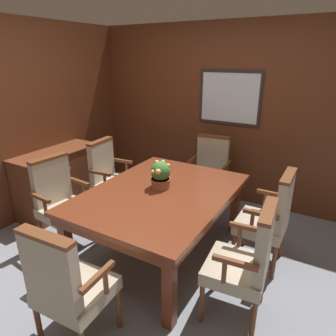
{
  "coord_description": "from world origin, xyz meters",
  "views": [
    {
      "loc": [
        1.5,
        -2.09,
        2.01
      ],
      "look_at": [
        0.06,
        0.39,
        0.93
      ],
      "focal_mm": 32.0,
      "sensor_mm": 36.0,
      "label": 1
    }
  ],
  "objects": [
    {
      "name": "chair_right_near",
      "position": [
        1.06,
        -0.14,
        0.55
      ],
      "size": [
        0.5,
        0.55,
        1.01
      ],
      "rotation": [
        0.0,
        0.0,
        -1.48
      ],
      "color": "brown",
      "rests_on": "ground_plane"
    },
    {
      "name": "wall_left",
      "position": [
        -1.92,
        0.0,
        1.23
      ],
      "size": [
        0.06,
        7.2,
        2.45
      ],
      "color": "#5B2D19",
      "rests_on": "ground_plane"
    },
    {
      "name": "dining_table",
      "position": [
        0.06,
        0.24,
        0.64
      ],
      "size": [
        1.31,
        1.76,
        0.73
      ],
      "color": "maroon",
      "rests_on": "ground_plane"
    },
    {
      "name": "sideboard_cabinet",
      "position": [
        -1.66,
        0.41,
        0.42
      ],
      "size": [
        0.48,
        1.17,
        0.84
      ],
      "color": "brown",
      "rests_on": "ground_plane"
    },
    {
      "name": "chair_head_far",
      "position": [
        0.08,
        1.49,
        0.55
      ],
      "size": [
        0.55,
        0.5,
        1.01
      ],
      "rotation": [
        0.0,
        0.0,
        0.08
      ],
      "color": "brown",
      "rests_on": "ground_plane"
    },
    {
      "name": "chair_left_near",
      "position": [
        -0.99,
        -0.14,
        0.55
      ],
      "size": [
        0.5,
        0.56,
        1.01
      ],
      "rotation": [
        0.0,
        0.0,
        1.48
      ],
      "color": "brown",
      "rests_on": "ground_plane"
    },
    {
      "name": "wall_back",
      "position": [
        0.0,
        1.94,
        1.23
      ],
      "size": [
        7.2,
        0.08,
        2.45
      ],
      "color": "#5B2D19",
      "rests_on": "ground_plane"
    },
    {
      "name": "chair_left_far",
      "position": [
        -0.98,
        0.66,
        0.55
      ],
      "size": [
        0.5,
        0.55,
        1.01
      ],
      "rotation": [
        0.0,
        0.0,
        1.65
      ],
      "color": "brown",
      "rests_on": "ground_plane"
    },
    {
      "name": "chair_head_near",
      "position": [
        0.08,
        -1.02,
        0.55
      ],
      "size": [
        0.54,
        0.49,
        1.01
      ],
      "rotation": [
        0.0,
        0.0,
        3.2
      ],
      "color": "brown",
      "rests_on": "ground_plane"
    },
    {
      "name": "chair_right_far",
      "position": [
        1.07,
        0.63,
        0.55
      ],
      "size": [
        0.46,
        0.53,
        1.01
      ],
      "rotation": [
        0.0,
        0.0,
        -1.57
      ],
      "color": "brown",
      "rests_on": "ground_plane"
    },
    {
      "name": "potted_plant",
      "position": [
        0.01,
        0.32,
        0.88
      ],
      "size": [
        0.2,
        0.22,
        0.29
      ],
      "color": "#9E5638",
      "rests_on": "dining_table"
    },
    {
      "name": "ground_plane",
      "position": [
        0.0,
        0.0,
        0.0
      ],
      "size": [
        14.0,
        14.0,
        0.0
      ],
      "primitive_type": "plane",
      "color": "gray"
    }
  ]
}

